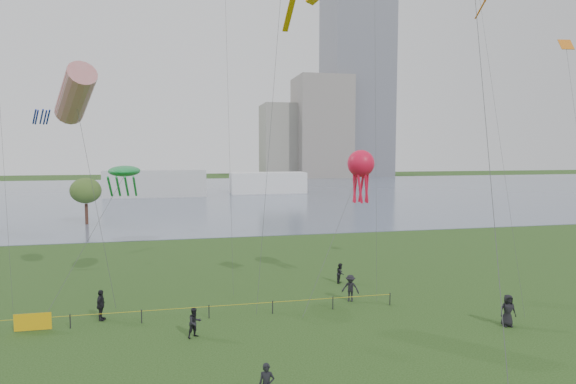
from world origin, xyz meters
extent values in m
cube|color=slate|center=(0.00, 100.00, 0.02)|extent=(400.00, 120.00, 0.08)
cube|color=slate|center=(62.00, 168.00, 60.00)|extent=(24.00, 24.00, 120.00)
cube|color=gray|center=(46.00, 162.00, 19.00)|extent=(20.00, 20.00, 38.00)
cube|color=gray|center=(32.00, 168.00, 14.00)|extent=(16.00, 18.00, 28.00)
cube|color=silver|center=(-12.00, 95.00, 3.00)|extent=(22.00, 8.00, 6.00)
cube|color=white|center=(14.00, 98.00, 2.50)|extent=(18.00, 7.00, 5.00)
cylinder|color=#3B231B|center=(-19.20, 54.36, 1.47)|extent=(0.44, 0.44, 2.94)
ellipsoid|color=#466327|center=(-19.20, 54.36, 4.77)|extent=(4.19, 4.19, 3.53)
cylinder|color=black|center=(-12.42, 12.70, 0.42)|extent=(0.07, 0.07, 0.85)
cylinder|color=black|center=(-8.42, 12.70, 0.42)|extent=(0.07, 0.07, 0.85)
cylinder|color=black|center=(-4.42, 12.70, 0.42)|extent=(0.07, 0.07, 0.85)
cylinder|color=black|center=(-0.42, 12.70, 0.42)|extent=(0.07, 0.07, 0.85)
cylinder|color=black|center=(3.58, 12.70, 0.42)|extent=(0.07, 0.07, 0.85)
cylinder|color=black|center=(7.58, 12.70, 0.42)|extent=(0.07, 0.07, 0.85)
cylinder|color=gold|center=(-4.42, 12.70, 0.75)|extent=(24.00, 0.03, 0.03)
cube|color=#E1A40B|center=(-14.42, 12.70, 0.55)|extent=(2.00, 0.04, 1.00)
imported|color=black|center=(-5.34, 9.80, 0.84)|extent=(1.02, 0.96, 1.67)
imported|color=black|center=(5.27, 14.06, 0.92)|extent=(1.38, 1.18, 1.85)
imported|color=black|center=(-10.88, 13.74, 0.95)|extent=(0.66, 1.18, 1.89)
imported|color=black|center=(12.77, 7.64, 0.95)|extent=(1.02, 0.76, 1.90)
imported|color=black|center=(6.06, 18.57, 0.78)|extent=(0.91, 0.96, 1.56)
cylinder|color=#3F3F42|center=(-0.27, 14.33, 11.29)|extent=(2.35, 2.93, 22.57)
cylinder|color=#3F3F42|center=(-11.47, 16.66, 7.02)|extent=(2.36, 1.64, 14.04)
cylinder|color=red|center=(-12.63, 17.46, 14.04)|extent=(3.71, 5.15, 3.85)
cylinder|color=#182AAD|center=(-14.03, 16.26, 12.44)|extent=(0.60, 1.13, 0.88)
cylinder|color=#182AAD|center=(-14.31, 16.64, 12.44)|extent=(0.60, 1.13, 0.88)
cylinder|color=#182AAD|center=(-14.76, 16.50, 12.44)|extent=(0.60, 1.13, 0.88)
cylinder|color=#182AAD|center=(-14.76, 16.03, 12.44)|extent=(0.60, 1.13, 0.88)
cylinder|color=#182AAD|center=(-14.31, 15.88, 12.44)|extent=(0.60, 1.13, 0.88)
cylinder|color=#3F3F42|center=(-12.17, 17.09, 4.43)|extent=(4.39, 5.68, 8.88)
ellipsoid|color=#198D3D|center=(-9.99, 19.92, 8.86)|extent=(2.22, 4.00, 0.78)
cylinder|color=#198D3D|center=(-10.79, 18.32, 7.86)|extent=(0.16, 1.79, 1.54)
cylinder|color=#198D3D|center=(-10.24, 18.32, 7.86)|extent=(0.16, 1.79, 1.54)
cylinder|color=#198D3D|center=(-9.69, 18.32, 7.86)|extent=(0.16, 1.79, 1.54)
cylinder|color=#198D3D|center=(-9.14, 18.32, 7.86)|extent=(0.16, 1.79, 1.54)
cylinder|color=#3F3F42|center=(4.11, 14.18, 4.70)|extent=(5.73, 5.27, 9.42)
sphere|color=red|center=(6.96, 16.80, 9.40)|extent=(1.99, 1.99, 1.99)
cylinder|color=red|center=(7.46, 16.80, 7.80)|extent=(0.18, 0.54, 2.60)
cylinder|color=red|center=(7.21, 17.23, 7.80)|extent=(0.49, 0.36, 2.61)
cylinder|color=red|center=(6.71, 17.23, 7.80)|extent=(0.49, 0.36, 2.61)
cylinder|color=red|center=(6.46, 16.80, 7.80)|extent=(0.18, 0.54, 2.60)
cylinder|color=red|center=(6.71, 16.37, 7.80)|extent=(0.49, 0.36, 2.61)
cylinder|color=red|center=(7.21, 16.37, 7.80)|extent=(0.49, 0.36, 2.61)
cylinder|color=#3F3F42|center=(6.37, 0.60, 9.22)|extent=(4.00, 9.35, 18.46)
cylinder|color=orange|center=(8.35, 4.36, 17.45)|extent=(0.08, 1.58, 1.35)
cube|color=orange|center=(19.40, 11.60, 17.43)|extent=(0.97, 0.68, 0.76)
camera|label=1|loc=(-5.75, -16.62, 10.37)|focal=30.00mm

